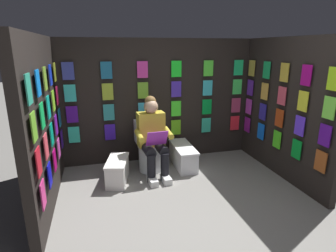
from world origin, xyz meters
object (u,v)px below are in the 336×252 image
(person_reading, at_px, (153,137))
(comic_longbox_far, at_px, (118,171))
(comic_longbox_near, at_px, (183,156))
(toilet, at_px, (150,149))

(person_reading, distance_m, comic_longbox_far, 0.71)
(person_reading, xyz_separation_m, comic_longbox_near, (-0.53, -0.18, -0.43))
(toilet, distance_m, comic_longbox_near, 0.57)
(comic_longbox_near, bearing_deg, toilet, -3.91)
(person_reading, relative_size, comic_longbox_far, 1.87)
(comic_longbox_near, height_order, comic_longbox_far, comic_longbox_near)
(person_reading, height_order, comic_longbox_near, person_reading)
(toilet, relative_size, person_reading, 0.65)
(toilet, distance_m, person_reading, 0.35)
(person_reading, xyz_separation_m, comic_longbox_far, (0.55, 0.13, -0.43))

